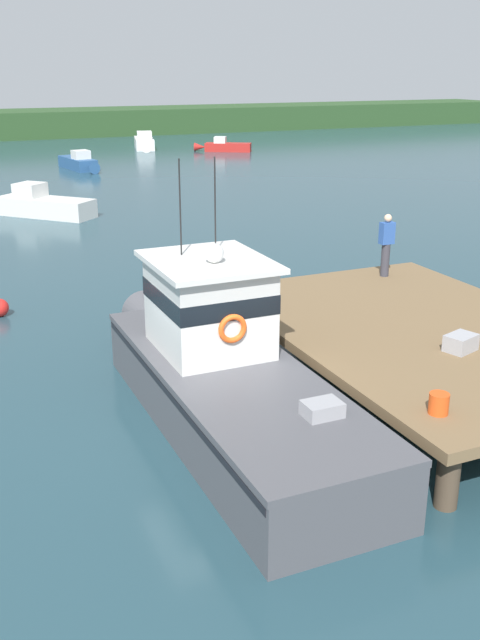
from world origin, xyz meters
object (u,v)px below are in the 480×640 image
main_fishing_boat (222,370)px  moored_boat_mid_harbor (80,163)px  crate_stack_mid_dock (461,343)px  deckhand_by_the_boat (386,244)px  mooring_buoy_outer (0,308)px  bait_bucket (439,404)px  moored_boat_near_channel (224,146)px  moored_boat_off_the_point (38,205)px  moored_boat_outer_mooring (144,143)px

main_fishing_boat → moored_boat_mid_harbor: bearing=82.1°
crate_stack_mid_dock → moored_boat_mid_harbor: (0.66, 37.92, -0.93)m
deckhand_by_the_boat → moored_boat_mid_harbor: 32.96m
mooring_buoy_outer → bait_bucket: bearing=-64.3°
bait_bucket → mooring_buoy_outer: size_ratio=0.70×
moored_boat_near_channel → moored_boat_off_the_point: 27.17m
moored_boat_near_channel → bait_bucket: bearing=-108.6°
crate_stack_mid_dock → main_fishing_boat: bearing=162.5°
crate_stack_mid_dock → bait_bucket: size_ratio=1.76×
moored_boat_mid_harbor → moored_boat_off_the_point: bearing=-108.7°
main_fishing_boat → moored_boat_off_the_point: 21.84m
main_fishing_boat → moored_boat_near_channel: bearing=67.3°
bait_bucket → moored_boat_outer_mooring: bearing=78.5°
crate_stack_mid_dock → bait_bucket: 2.90m
crate_stack_mid_dock → moored_boat_mid_harbor: size_ratio=0.12×
deckhand_by_the_boat → mooring_buoy_outer: 10.41m
moored_boat_mid_harbor → moored_boat_outer_mooring: 12.69m
moored_boat_mid_harbor → mooring_buoy_outer: size_ratio=10.35×
crate_stack_mid_dock → deckhand_by_the_boat: size_ratio=0.37×
main_fishing_boat → moored_boat_outer_mooring: 48.44m
bait_bucket → moored_boat_outer_mooring: bait_bucket is taller
crate_stack_mid_dock → deckhand_by_the_boat: (1.70, 5.02, 0.70)m
moored_boat_near_channel → mooring_buoy_outer: size_ratio=8.86×
main_fishing_boat → moored_boat_near_channel: size_ratio=2.27×
deckhand_by_the_boat → moored_boat_outer_mooring: size_ratio=0.28×
bait_bucket → moored_boat_near_channel: bait_bucket is taller
crate_stack_mid_dock → deckhand_by_the_boat: 5.34m
crate_stack_mid_dock → moored_boat_mid_harbor: crate_stack_mid_dock is taller
bait_bucket → moored_boat_outer_mooring: 51.23m
main_fishing_boat → deckhand_by_the_boat: (6.09, 3.63, 1.05)m
deckhand_by_the_boat → moored_boat_outer_mooring: 43.67m
main_fishing_boat → bait_bucket: bearing=-56.0°
moored_boat_near_channel → crate_stack_mid_dock: bearing=-106.9°
crate_stack_mid_dock → mooring_buoy_outer: size_ratio=1.23×
crate_stack_mid_dock → deckhand_by_the_boat: deckhand_by_the_boat is taller
bait_bucket → moored_boat_near_channel: bearing=71.4°
moored_boat_near_channel → moored_boat_mid_harbor: bearing=-154.8°
moored_boat_near_channel → mooring_buoy_outer: (-20.93, -34.50, -0.15)m
moored_boat_mid_harbor → deckhand_by_the_boat: bearing=-88.2°
main_fishing_boat → moored_boat_near_channel: main_fishing_boat is taller
bait_bucket → moored_boat_near_channel: 48.42m
main_fishing_boat → moored_boat_outer_mooring: (12.52, 46.79, -0.51)m
crate_stack_mid_dock → moored_boat_off_the_point: bearing=100.5°
moored_boat_outer_mooring → mooring_buoy_outer: (-15.71, -38.81, -0.25)m
main_fishing_boat → moored_boat_near_channel: (17.74, 42.49, -0.61)m
main_fishing_boat → mooring_buoy_outer: 8.64m
deckhand_by_the_boat → mooring_buoy_outer: size_ratio=3.35×
moored_boat_mid_harbor → mooring_buoy_outer: bearing=-106.1°
crate_stack_mid_dock → moored_boat_outer_mooring: (8.13, 48.18, -0.87)m
bait_bucket → moored_boat_mid_harbor: bait_bucket is taller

